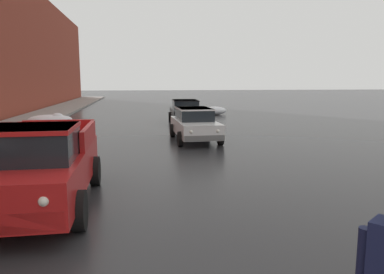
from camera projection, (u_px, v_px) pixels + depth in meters
The scene contains 5 objects.
snow_bank_near_corner_left at pixel (51, 119), 21.99m from camera, with size 2.56×1.34×0.69m.
snow_bank_near_corner_right at pixel (214, 111), 28.17m from camera, with size 1.92×1.13×0.63m.
pickup_truck_red_approaching_near_lane at pixel (37, 166), 7.46m from camera, with size 2.23×4.90×1.76m.
sedan_white_parked_kerbside_close at pixel (194, 123), 16.00m from camera, with size 1.92×4.20×1.42m.
sedan_black_parked_kerbside_mid at pixel (185, 111), 22.54m from camera, with size 2.02×4.25×1.42m.
Camera 1 is at (-0.15, -0.99, 2.59)m, focal length 34.54 mm.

